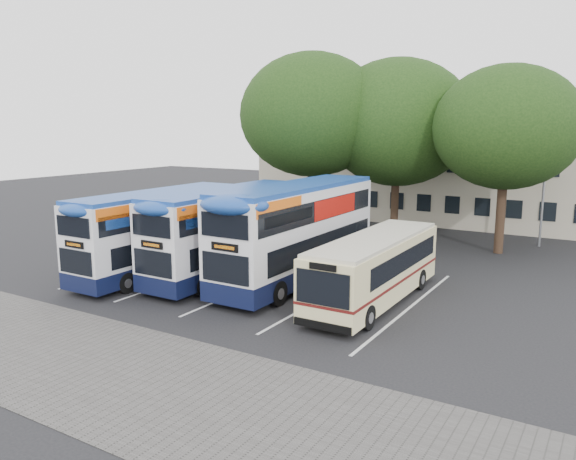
# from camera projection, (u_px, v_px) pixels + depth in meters

# --- Properties ---
(ground) EXTENTS (120.00, 120.00, 0.00)m
(ground) POSITION_uv_depth(u_px,v_px,m) (271.00, 332.00, 19.44)
(ground) COLOR black
(ground) RESTS_ON ground
(paving_strip) EXTENTS (40.00, 6.00, 0.01)m
(paving_strip) POSITION_uv_depth(u_px,v_px,m) (120.00, 372.00, 16.25)
(paving_strip) COLOR #595654
(paving_strip) RESTS_ON ground
(bay_lines) EXTENTS (14.12, 11.00, 0.01)m
(bay_lines) POSITION_uv_depth(u_px,v_px,m) (261.00, 282.00, 25.55)
(bay_lines) COLOR silver
(bay_lines) RESTS_ON ground
(depot_building) EXTENTS (32.40, 8.40, 6.20)m
(depot_building) POSITION_uv_depth(u_px,v_px,m) (468.00, 179.00, 41.58)
(depot_building) COLOR beige
(depot_building) RESTS_ON ground
(lamp_post) EXTENTS (0.25, 1.05, 9.06)m
(lamp_post) POSITION_uv_depth(u_px,v_px,m) (546.00, 160.00, 32.27)
(lamp_post) COLOR gray
(lamp_post) RESTS_ON ground
(tree_left) EXTENTS (9.14, 9.14, 11.60)m
(tree_left) POSITION_uv_depth(u_px,v_px,m) (312.00, 115.00, 35.40)
(tree_left) COLOR black
(tree_left) RESTS_ON ground
(tree_mid) EXTENTS (9.38, 9.38, 11.23)m
(tree_mid) POSITION_uv_depth(u_px,v_px,m) (397.00, 123.00, 35.28)
(tree_mid) COLOR black
(tree_mid) RESTS_ON ground
(tree_right) EXTENTS (7.92, 7.92, 10.32)m
(tree_right) POSITION_uv_depth(u_px,v_px,m) (507.00, 128.00, 30.27)
(tree_right) COLOR black
(tree_right) RESTS_ON ground
(bus_dd_left) EXTENTS (2.33, 9.60, 4.00)m
(bus_dd_left) POSITION_uv_depth(u_px,v_px,m) (159.00, 229.00, 26.71)
(bus_dd_left) COLOR #0E1433
(bus_dd_left) RESTS_ON ground
(bus_dd_mid) EXTENTS (2.41, 9.95, 4.15)m
(bus_dd_mid) POSITION_uv_depth(u_px,v_px,m) (229.00, 228.00, 26.41)
(bus_dd_mid) COLOR #0E1433
(bus_dd_mid) RESTS_ON ground
(bus_dd_right) EXTENTS (2.61, 10.75, 4.48)m
(bus_dd_right) POSITION_uv_depth(u_px,v_px,m) (298.00, 228.00, 25.40)
(bus_dd_right) COLOR #0E1433
(bus_dd_right) RESTS_ON ground
(bus_single) EXTENTS (2.30, 9.06, 2.70)m
(bus_single) POSITION_uv_depth(u_px,v_px,m) (376.00, 265.00, 22.53)
(bus_single) COLOR beige
(bus_single) RESTS_ON ground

